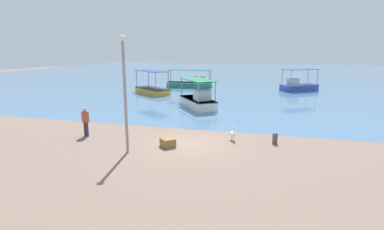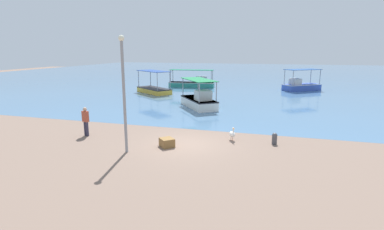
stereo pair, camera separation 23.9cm
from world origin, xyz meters
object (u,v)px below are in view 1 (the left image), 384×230
object	(u,v)px
fishing_boat_near_right	(198,100)
fisherman_standing	(86,121)
fishing_boat_center	(191,83)
fishing_boat_outer	(152,89)
lamp_post	(125,88)
mooring_bollard	(275,138)
pelican	(233,134)
cargo_crate	(168,143)
fishing_boat_far_right	(299,85)

from	to	relation	value
fishing_boat_near_right	fisherman_standing	distance (m)	11.01
fishing_boat_center	fishing_boat_outer	bearing A→B (deg)	-113.01
fishing_boat_near_right	fishing_boat_outer	bearing A→B (deg)	135.43
fishing_boat_outer	lamp_post	distance (m)	20.63
lamp_post	mooring_bollard	bearing A→B (deg)	25.16
pelican	fisherman_standing	size ratio (longest dim) A/B	0.47
cargo_crate	fishing_boat_center	bearing A→B (deg)	102.84
fishing_boat_outer	cargo_crate	distance (m)	19.87
fishing_boat_center	pelican	world-z (taller)	fishing_boat_center
fishing_boat_outer	fishing_boat_center	world-z (taller)	fishing_boat_outer
fishing_boat_far_right	mooring_bollard	bearing A→B (deg)	-96.78
lamp_post	cargo_crate	world-z (taller)	lamp_post
pelican	mooring_bollard	world-z (taller)	pelican
cargo_crate	fisherman_standing	bearing A→B (deg)	173.47
pelican	lamp_post	world-z (taller)	lamp_post
fishing_boat_near_right	lamp_post	size ratio (longest dim) A/B	0.86
fishing_boat_outer	fishing_boat_far_right	size ratio (longest dim) A/B	1.06
lamp_post	fishing_boat_center	bearing A→B (deg)	98.75
cargo_crate	lamp_post	bearing A→B (deg)	-141.20
fishing_boat_outer	mooring_bollard	world-z (taller)	fishing_boat_outer
lamp_post	mooring_bollard	size ratio (longest dim) A/B	8.89
mooring_bollard	fishing_boat_center	bearing A→B (deg)	115.81
pelican	fishing_boat_near_right	bearing A→B (deg)	115.52
fishing_boat_far_right	pelican	bearing A→B (deg)	-102.27
fishing_boat_outer	fisherman_standing	xyz separation A→B (m)	(3.18, -17.40, 0.42)
lamp_post	cargo_crate	distance (m)	3.58
fishing_boat_near_right	lamp_post	distance (m)	12.38
mooring_bollard	pelican	bearing A→B (deg)	178.51
pelican	lamp_post	xyz separation A→B (m)	(-4.69, -3.33, 2.77)
fishing_boat_near_right	fisherman_standing	world-z (taller)	fishing_boat_near_right
fishing_boat_center	mooring_bollard	size ratio (longest dim) A/B	9.76
lamp_post	fishing_boat_far_right	bearing A→B (deg)	69.78
fishing_boat_near_right	cargo_crate	size ratio (longest dim) A/B	6.98
pelican	mooring_bollard	size ratio (longest dim) A/B	1.28
fisherman_standing	fishing_boat_far_right	bearing A→B (deg)	61.42
fishing_boat_center	lamp_post	xyz separation A→B (m)	(3.99, -25.90, 2.58)
fishing_boat_far_right	pelican	distance (m)	23.54
fishing_boat_far_right	lamp_post	bearing A→B (deg)	-110.22
pelican	mooring_bollard	distance (m)	2.26
fisherman_standing	cargo_crate	size ratio (longest dim) A/B	2.45
pelican	lamp_post	distance (m)	6.39
fishing_boat_far_right	pelican	size ratio (longest dim) A/B	5.98
fishing_boat_near_right	fishing_boat_center	world-z (taller)	fishing_boat_near_right
fishing_boat_near_right	mooring_bollard	bearing A→B (deg)	-53.87
fishing_boat_far_right	lamp_post	distance (m)	28.17
fishing_boat_far_right	fishing_boat_outer	bearing A→B (deg)	-156.91
fishing_boat_center	pelican	bearing A→B (deg)	-68.96
fishing_boat_outer	fishing_boat_near_right	distance (m)	10.24
fishing_boat_outer	mooring_bollard	xyz separation A→B (m)	(13.75, -16.03, -0.16)
mooring_bollard	cargo_crate	distance (m)	5.69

